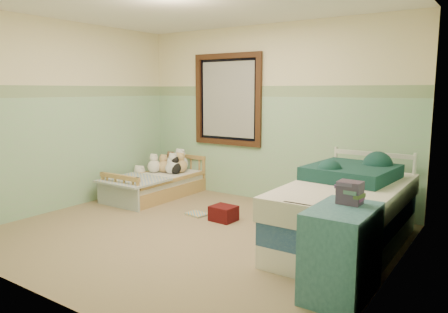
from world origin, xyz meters
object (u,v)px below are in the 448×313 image
Objects in this scene: plush_floor_cream at (140,183)px; floor_book at (197,214)px; dresser at (341,252)px; plush_floor_tan at (128,192)px; twin_bed_frame at (344,237)px; red_pillow at (224,213)px; toddler_bed_frame at (157,190)px.

floor_book is (1.55, -0.52, -0.13)m from plush_floor_cream.
dresser is 2.53m from floor_book.
plush_floor_cream is 1.07× the size of floor_book.
plush_floor_tan reaches higher than twin_bed_frame.
dresser is (3.57, -1.13, 0.23)m from plush_floor_tan.
floor_book is at bearing 178.47° from twin_bed_frame.
plush_floor_tan is 1.72m from red_pillow.
toddler_bed_frame reaches higher than red_pillow.
twin_bed_frame reaches higher than toddler_bed_frame.
plush_floor_cream is at bearing 157.19° from dresser.
plush_floor_cream is at bearing 170.63° from floor_book.
dresser is 2.68× the size of floor_book.
floor_book is (1.11, -0.44, -0.08)m from toddler_bed_frame.
plush_floor_cream is 1.18× the size of plush_floor_tan.
plush_floor_cream is (-0.44, 0.09, 0.04)m from toddler_bed_frame.
plush_floor_cream reaches higher than red_pillow.
toddler_bed_frame is 5.72× the size of floor_book.
toddler_bed_frame is 3.10m from twin_bed_frame.
dresser is 2.16m from red_pillow.
floor_book is (-0.42, -0.00, -0.08)m from red_pillow.
twin_bed_frame is 1.53m from red_pillow.
toddler_bed_frame is 0.45m from plush_floor_cream.
plush_floor_cream is at bearing 169.13° from toddler_bed_frame.
dresser is at bearing -24.25° from toddler_bed_frame.
dresser is (0.32, -1.03, 0.24)m from twin_bed_frame.
red_pillow is (-1.53, 0.05, -0.02)m from twin_bed_frame.
plush_floor_cream is at bearing 165.11° from red_pillow.
twin_bed_frame is (3.25, -0.10, -0.01)m from plush_floor_tan.
plush_floor_cream is 0.15× the size of twin_bed_frame.
dresser reaches higher than red_pillow.
dresser is at bearing -30.34° from red_pillow.
toddler_bed_frame is 1.20m from floor_book.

